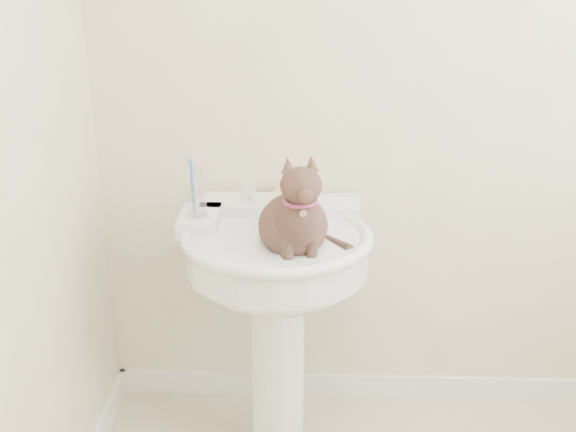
# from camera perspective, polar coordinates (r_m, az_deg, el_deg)

# --- Properties ---
(wall_back) EXTENTS (2.20, 0.00, 2.50)m
(wall_back) POSITION_cam_1_polar(r_m,az_deg,el_deg) (2.39, 11.06, 11.12)
(wall_back) COLOR beige
(wall_back) RESTS_ON ground
(baseboard_back) EXTENTS (2.20, 0.02, 0.09)m
(baseboard_back) POSITION_cam_1_polar(r_m,az_deg,el_deg) (2.87, 9.25, -13.15)
(baseboard_back) COLOR white
(baseboard_back) RESTS_ON floor
(pedestal_sink) EXTENTS (0.61, 0.60, 0.84)m
(pedestal_sink) POSITION_cam_1_polar(r_m,az_deg,el_deg) (2.29, -0.93, -4.74)
(pedestal_sink) COLOR white
(pedestal_sink) RESTS_ON floor
(faucet) EXTENTS (0.28, 0.12, 0.14)m
(faucet) POSITION_cam_1_polar(r_m,az_deg,el_deg) (2.33, -0.71, 1.82)
(faucet) COLOR silver
(faucet) RESTS_ON pedestal_sink
(soap_bar) EXTENTS (0.10, 0.08, 0.03)m
(soap_bar) POSITION_cam_1_polar(r_m,az_deg,el_deg) (2.42, 0.16, 1.95)
(soap_bar) COLOR orange
(soap_bar) RESTS_ON pedestal_sink
(toothbrush_cup) EXTENTS (0.07, 0.07, 0.19)m
(toothbrush_cup) POSITION_cam_1_polar(r_m,az_deg,el_deg) (2.26, -7.20, 1.10)
(toothbrush_cup) COLOR silver
(toothbrush_cup) RESTS_ON pedestal_sink
(cat) EXTENTS (0.23, 0.29, 0.42)m
(cat) POSITION_cam_1_polar(r_m,az_deg,el_deg) (2.11, 0.54, -0.32)
(cat) COLOR brown
(cat) RESTS_ON pedestal_sink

